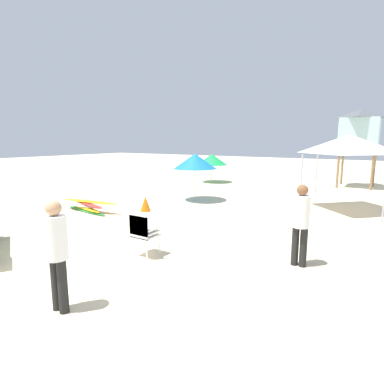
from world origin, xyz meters
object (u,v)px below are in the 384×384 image
object	(u,v)px
surfboard_pile	(88,206)
popup_canopy	(349,144)
beach_umbrella_left	(212,159)
beach_umbrella_mid	(195,161)
lifeguard_tower	(360,131)
traffic_cone_near	(145,204)
lifeguard_near_center	(57,249)
stacked_plastic_chairs	(143,230)
lifeguard_near_left	(301,220)

from	to	relation	value
surfboard_pile	popup_canopy	distance (m)	9.35
beach_umbrella_left	beach_umbrella_mid	distance (m)	5.76
lifeguard_tower	traffic_cone_near	bearing A→B (deg)	-118.29
surfboard_pile	beach_umbrella_left	xyz separation A→B (m)	(-0.16, 9.10, 1.16)
lifeguard_near_center	beach_umbrella_left	xyz separation A→B (m)	(-5.08, 13.48, 0.40)
stacked_plastic_chairs	lifeguard_near_center	bearing A→B (deg)	-79.27
lifeguard_tower	beach_umbrella_left	world-z (taller)	lifeguard_tower
lifeguard_near_center	beach_umbrella_mid	distance (m)	8.69
popup_canopy	surfboard_pile	bearing A→B (deg)	-145.41
popup_canopy	beach_umbrella_left	xyz separation A→B (m)	(-7.64, 3.93, -0.99)
lifeguard_near_left	surfboard_pile	bearing A→B (deg)	174.01
beach_umbrella_left	beach_umbrella_mid	xyz separation A→B (m)	(2.21, -5.31, 0.28)
lifeguard_near_left	traffic_cone_near	world-z (taller)	lifeguard_near_left
lifeguard_tower	beach_umbrella_left	size ratio (longest dim) A/B	2.22
stacked_plastic_chairs	lifeguard_near_center	size ratio (longest dim) A/B	0.61
surfboard_pile	lifeguard_near_center	xyz separation A→B (m)	(4.92, -4.39, 0.76)
stacked_plastic_chairs	lifeguard_tower	bearing A→B (deg)	78.68
beach_umbrella_left	traffic_cone_near	distance (m)	8.20
popup_canopy	traffic_cone_near	world-z (taller)	popup_canopy
lifeguard_near_center	lifeguard_tower	bearing A→B (deg)	81.77
stacked_plastic_chairs	beach_umbrella_left	bearing A→B (deg)	112.52
lifeguard_near_center	lifeguard_tower	world-z (taller)	lifeguard_tower
beach_umbrella_mid	popup_canopy	bearing A→B (deg)	14.25
traffic_cone_near	stacked_plastic_chairs	bearing A→B (deg)	-49.04
stacked_plastic_chairs	lifeguard_near_center	xyz separation A→B (m)	(0.43, -2.27, 0.35)
stacked_plastic_chairs	lifeguard_near_left	world-z (taller)	lifeguard_near_left
traffic_cone_near	beach_umbrella_mid	bearing A→B (deg)	80.98
surfboard_pile	lifeguard_tower	world-z (taller)	lifeguard_tower
stacked_plastic_chairs	traffic_cone_near	xyz separation A→B (m)	(-2.86, 3.29, -0.34)
popup_canopy	lifeguard_near_left	bearing A→B (deg)	-90.62
traffic_cone_near	lifeguard_tower	bearing A→B (deg)	61.71
surfboard_pile	beach_umbrella_left	world-z (taller)	beach_umbrella_left
popup_canopy	lifeguard_tower	xyz separation A→B (m)	(-0.26, 6.41, 0.60)
lifeguard_near_center	lifeguard_tower	xyz separation A→B (m)	(2.31, 15.96, 1.99)
popup_canopy	beach_umbrella_left	size ratio (longest dim) A/B	1.46
lifeguard_near_left	beach_umbrella_mid	distance (m)	7.08
lifeguard_near_center	traffic_cone_near	bearing A→B (deg)	120.58
stacked_plastic_chairs	beach_umbrella_left	world-z (taller)	beach_umbrella_left
popup_canopy	traffic_cone_near	size ratio (longest dim) A/B	5.05
stacked_plastic_chairs	traffic_cone_near	size ratio (longest dim) A/B	1.92
lifeguard_near_left	popup_canopy	xyz separation A→B (m)	(0.06, 5.94, 1.40)
lifeguard_near_center	lifeguard_tower	size ratio (longest dim) A/B	0.41
lifeguard_tower	traffic_cone_near	distance (m)	12.10
popup_canopy	beach_umbrella_mid	xyz separation A→B (m)	(-5.44, -1.38, -0.71)
beach_umbrella_left	traffic_cone_near	world-z (taller)	beach_umbrella_left
surfboard_pile	lifeguard_near_left	xyz separation A→B (m)	(7.42, -0.78, 0.74)
surfboard_pile	lifeguard_near_left	distance (m)	7.50
traffic_cone_near	surfboard_pile	bearing A→B (deg)	-144.36
lifeguard_near_center	popup_canopy	xyz separation A→B (m)	(2.57, 9.55, 1.39)
beach_umbrella_left	traffic_cone_near	xyz separation A→B (m)	(1.79, -7.92, -1.09)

